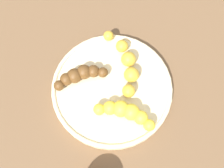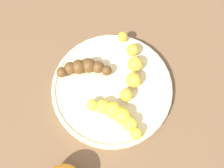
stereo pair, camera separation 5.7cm
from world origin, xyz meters
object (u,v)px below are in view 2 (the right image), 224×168
fruit_bowl (112,88)px  banana_overripe (84,67)px  banana_spotted (130,71)px  banana_yellow (117,115)px

fruit_bowl → banana_overripe: 0.08m
banana_spotted → banana_overripe: (0.09, 0.04, -0.00)m
fruit_bowl → banana_yellow: (-0.04, 0.05, 0.02)m
banana_spotted → banana_overripe: same height
banana_overripe → banana_yellow: 0.13m
banana_overripe → banana_yellow: (-0.12, 0.06, 0.00)m
banana_overripe → banana_yellow: bearing=-149.0°
fruit_bowl → banana_overripe: banana_overripe is taller
fruit_bowl → banana_overripe: bearing=-3.9°
banana_spotted → banana_overripe: bearing=-178.4°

